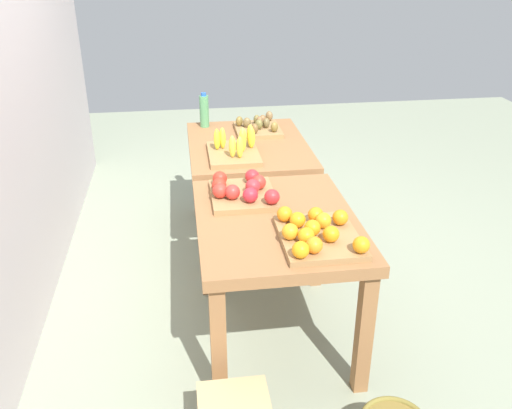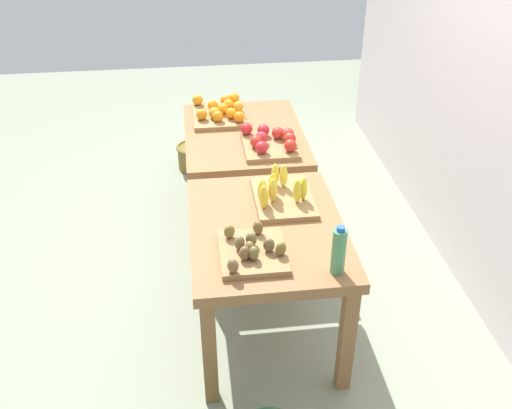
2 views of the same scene
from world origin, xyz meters
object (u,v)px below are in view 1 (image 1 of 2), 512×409
display_table_left (276,236)px  orange_bin (317,233)px  watermelon_pile (261,172)px  water_bottle (204,111)px  banana_crate (235,149)px  apple_bin (242,191)px  kiwi_bin (258,127)px  display_table_right (248,158)px

display_table_left → orange_bin: orange_bin is taller
watermelon_pile → water_bottle: bearing=134.4°
display_table_left → banana_crate: (0.90, 0.11, 0.15)m
apple_bin → water_bottle: water_bottle is taller
orange_bin → display_table_left: bearing=28.3°
orange_bin → kiwi_bin: bearing=1.2°
display_table_left → banana_crate: banana_crate is taller
kiwi_bin → water_bottle: 0.42m
orange_bin → kiwi_bin: (1.62, 0.03, -0.01)m
display_table_left → water_bottle: size_ratio=4.10×
display_table_left → display_table_right: bearing=0.0°
display_table_right → orange_bin: (-1.38, -0.14, 0.15)m
display_table_left → orange_bin: 0.33m
kiwi_bin → watermelon_pile: size_ratio=0.55×
display_table_left → orange_bin: (-0.26, -0.14, 0.15)m
apple_bin → watermelon_pile: (1.77, -0.37, -0.64)m
watermelon_pile → orange_bin: bearing=177.7°
apple_bin → kiwi_bin: size_ratio=1.11×
orange_bin → watermelon_pile: size_ratio=0.68×
display_table_left → apple_bin: 0.32m
watermelon_pile → apple_bin: bearing=168.1°
orange_bin → kiwi_bin: 1.62m
kiwi_bin → watermelon_pile: kiwi_bin is taller
display_table_left → display_table_right: (1.12, 0.00, 0.00)m
banana_crate → water_bottle: 0.66m
display_table_left → display_table_right: size_ratio=1.00×
orange_bin → water_bottle: size_ratio=1.80×
orange_bin → water_bottle: 1.84m
display_table_right → orange_bin: size_ratio=2.27×
display_table_left → apple_bin: apple_bin is taller
apple_bin → water_bottle: bearing=5.7°
banana_crate → kiwi_bin: (0.47, -0.22, -0.01)m
apple_bin → display_table_left: bearing=-150.2°
banana_crate → water_bottle: water_bottle is taller
display_table_left → apple_bin: (0.25, 0.14, 0.15)m
apple_bin → display_table_right: bearing=-9.3°
display_table_right → display_table_left: bearing=180.0°
watermelon_pile → kiwi_bin: bearing=169.2°
kiwi_bin → display_table_right: bearing=156.4°
display_table_right → banana_crate: bearing=153.1°
apple_bin → banana_crate: bearing=-2.6°
apple_bin → banana_crate: (0.65, -0.03, 0.00)m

